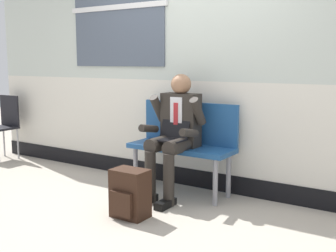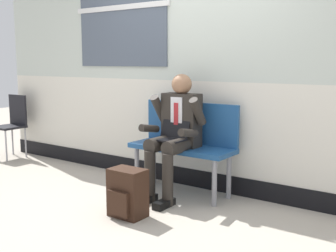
# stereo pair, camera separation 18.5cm
# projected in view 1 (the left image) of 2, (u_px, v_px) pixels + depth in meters

# --- Properties ---
(ground_plane) EXTENTS (18.00, 18.00, 0.00)m
(ground_plane) POSITION_uv_depth(u_px,v_px,m) (165.00, 197.00, 4.39)
(ground_plane) COLOR #B2A899
(station_wall) EXTENTS (6.29, 0.17, 2.73)m
(station_wall) POSITION_uv_depth(u_px,v_px,m) (191.00, 69.00, 4.66)
(station_wall) COLOR beige
(station_wall) RESTS_ON ground
(bench_with_person) EXTENTS (1.13, 0.42, 0.96)m
(bench_with_person) POSITION_uv_depth(u_px,v_px,m) (184.00, 140.00, 4.50)
(bench_with_person) COLOR navy
(bench_with_person) RESTS_ON ground
(person_seated) EXTENTS (0.57, 0.70, 1.27)m
(person_seated) POSITION_uv_depth(u_px,v_px,m) (174.00, 132.00, 4.32)
(person_seated) COLOR #2D2823
(person_seated) RESTS_ON ground
(backpack) EXTENTS (0.33, 0.26, 0.44)m
(backpack) POSITION_uv_depth(u_px,v_px,m) (130.00, 194.00, 3.80)
(backpack) COLOR #331E14
(backpack) RESTS_ON ground
(folding_chair) EXTENTS (0.38, 0.38, 0.91)m
(folding_chair) POSITION_uv_depth(u_px,v_px,m) (5.00, 121.00, 6.07)
(folding_chair) COLOR black
(folding_chair) RESTS_ON ground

